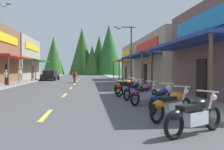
% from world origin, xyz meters
% --- Properties ---
extents(ground, '(10.33, 86.51, 0.10)m').
position_xyz_m(ground, '(0.00, 28.25, -0.05)').
color(ground, '#4C4C4F').
extents(sidewalk_left, '(2.11, 86.51, 0.12)m').
position_xyz_m(sidewalk_left, '(-6.22, 28.25, 0.06)').
color(sidewalk_left, gray).
rests_on(sidewalk_left, ground).
extents(sidewalk_right, '(2.11, 86.51, 0.12)m').
position_xyz_m(sidewalk_right, '(6.22, 28.25, 0.06)').
color(sidewalk_right, '#9E9991').
rests_on(sidewalk_right, ground).
extents(centerline_dashes, '(0.16, 63.65, 0.01)m').
position_xyz_m(centerline_dashes, '(0.00, 32.67, 0.01)').
color(centerline_dashes, '#E0C64C').
rests_on(centerline_dashes, ground).
extents(storefront_left_far, '(7.88, 12.98, 6.39)m').
position_xyz_m(storefront_left_far, '(-10.28, 40.31, 3.19)').
color(storefront_left_far, gray).
rests_on(storefront_left_far, ground).
extents(storefront_right_middle, '(8.92, 13.68, 5.03)m').
position_xyz_m(storefront_right_middle, '(10.79, 25.03, 2.52)').
color(storefront_right_middle, gray).
rests_on(storefront_right_middle, ground).
extents(storefront_right_far, '(9.33, 9.73, 5.20)m').
position_xyz_m(storefront_right_far, '(11.00, 38.74, 2.60)').
color(storefront_right_far, gray).
rests_on(storefront_right_far, ground).
extents(streetlamp_right, '(2.14, 0.30, 5.72)m').
position_xyz_m(streetlamp_right, '(5.22, 23.71, 3.77)').
color(streetlamp_right, '#474C51').
rests_on(streetlamp_right, ground).
extents(motorcycle_parked_right_0, '(1.88, 1.19, 1.04)m').
position_xyz_m(motorcycle_parked_right_0, '(3.96, 4.90, 0.49)').
color(motorcycle_parked_right_0, black).
rests_on(motorcycle_parked_right_0, ground).
extents(motorcycle_parked_right_1, '(1.76, 1.38, 1.04)m').
position_xyz_m(motorcycle_parked_right_1, '(4.00, 6.68, 0.49)').
color(motorcycle_parked_right_1, black).
rests_on(motorcycle_parked_right_1, ground).
extents(motorcycle_parked_right_2, '(1.38, 1.76, 1.04)m').
position_xyz_m(motorcycle_parked_right_2, '(4.12, 8.28, 0.49)').
color(motorcycle_parked_right_2, black).
rests_on(motorcycle_parked_right_2, ground).
extents(motorcycle_parked_right_3, '(1.61, 1.56, 1.04)m').
position_xyz_m(motorcycle_parked_right_3, '(3.94, 10.29, 0.49)').
color(motorcycle_parked_right_3, black).
rests_on(motorcycle_parked_right_3, ground).
extents(motorcycle_parked_right_4, '(1.41, 1.74, 1.04)m').
position_xyz_m(motorcycle_parked_right_4, '(3.81, 12.27, 0.49)').
color(motorcycle_parked_right_4, black).
rests_on(motorcycle_parked_right_4, ground).
extents(motorcycle_parked_right_5, '(1.75, 1.39, 1.04)m').
position_xyz_m(motorcycle_parked_right_5, '(3.75, 13.93, 0.49)').
color(motorcycle_parked_right_5, black).
rests_on(motorcycle_parked_right_5, ground).
extents(motorcycle_parked_right_6, '(1.76, 1.38, 1.04)m').
position_xyz_m(motorcycle_parked_right_6, '(3.90, 15.91, 0.49)').
color(motorcycle_parked_right_6, black).
rests_on(motorcycle_parked_right_6, ground).
extents(rider_cruising_lead, '(0.60, 2.14, 1.57)m').
position_xyz_m(rider_cruising_lead, '(-0.19, 29.58, 0.66)').
color(rider_cruising_lead, black).
rests_on(rider_cruising_lead, ground).
extents(pedestrian_browsing, '(0.42, 0.48, 1.53)m').
position_xyz_m(pedestrian_browsing, '(-6.12, 23.63, 0.88)').
color(pedestrian_browsing, black).
rests_on(pedestrian_browsing, ground).
extents(pedestrian_waiting, '(0.40, 0.51, 1.75)m').
position_xyz_m(pedestrian_waiting, '(-5.77, 26.99, 1.02)').
color(pedestrian_waiting, '#B2A599').
rests_on(pedestrian_waiting, ground).
extents(parked_car_curbside, '(2.26, 4.40, 1.40)m').
position_xyz_m(parked_car_curbside, '(-3.97, 36.14, 0.69)').
color(parked_car_curbside, black).
rests_on(parked_car_curbside, ground).
extents(treeline_backdrop, '(22.21, 12.05, 13.97)m').
position_xyz_m(treeline_backdrop, '(1.89, 72.48, 6.27)').
color(treeline_backdrop, '#2D5A23').
rests_on(treeline_backdrop, ground).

